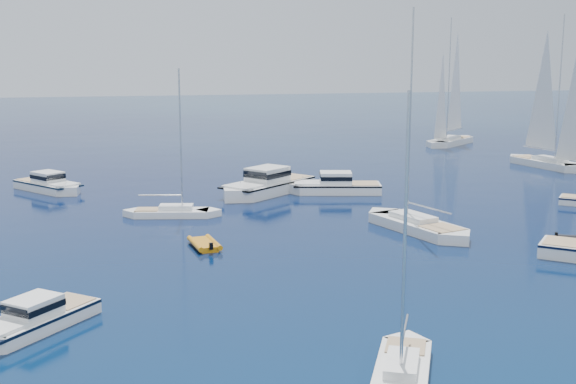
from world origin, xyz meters
name	(u,v)px	position (x,y,z in m)	size (l,w,h in m)	color
ground	(387,345)	(0.00, 0.00, 0.00)	(400.00, 400.00, 0.00)	#082F4F
motor_cruiser_left	(33,331)	(-15.88, 5.49, 0.00)	(2.38, 7.79, 2.04)	white
motor_cruiser_centre	(334,193)	(8.15, 35.96, 0.00)	(2.98, 9.75, 2.56)	white
motor_cruiser_distant	(266,194)	(1.84, 37.04, 0.00)	(3.70, 12.09, 3.17)	white
motor_cruiser_horizon	(50,191)	(-18.07, 43.01, 0.00)	(2.77, 9.05, 2.38)	white
sailboat_fore	(402,378)	(-0.62, -3.36, 0.00)	(2.15, 8.27, 12.16)	white
sailboat_mid_r	(417,230)	(9.92, 20.20, 0.00)	(2.99, 11.50, 16.90)	silver
sailboat_centre	(172,216)	(-7.48, 29.20, 0.00)	(2.17, 8.36, 12.29)	white
sailboat_sails_r	(546,167)	(36.75, 45.83, 0.00)	(3.16, 12.17, 17.88)	silver
sailboat_sails_far	(450,144)	(35.09, 67.83, 0.00)	(3.26, 12.55, 18.44)	silver
tender_yellow	(205,247)	(-6.06, 19.00, 0.00)	(1.99, 3.62, 0.95)	orange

